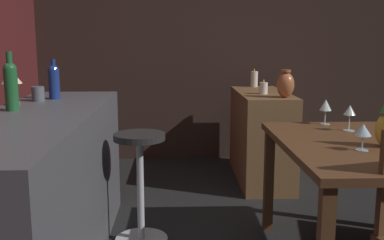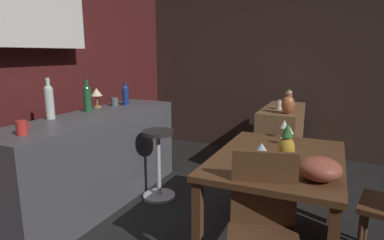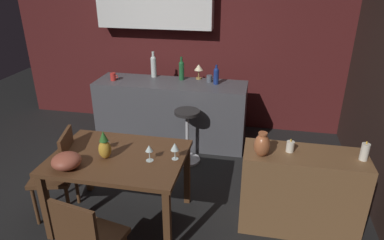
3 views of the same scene
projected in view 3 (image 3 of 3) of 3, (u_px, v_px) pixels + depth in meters
The scene contains 22 objects.
ground_plane at pixel (137, 193), 3.92m from camera, with size 9.00×9.00×0.00m, color black.
wall_kitchen_back at pixel (174, 35), 5.21m from camera, with size 5.20×0.33×2.60m.
dining_table at pixel (119, 164), 3.27m from camera, with size 1.25×0.89×0.74m.
kitchen_counter at pixel (171, 113), 4.92m from camera, with size 2.10×0.60×0.90m, color #4C4C51.
sideboard_cabinet at pixel (300, 191), 3.26m from camera, with size 1.10×0.44×0.82m, color brown.
chair_near_window at pixel (59, 171), 3.41m from camera, with size 0.49×0.49×0.93m.
chair_by_doorway at pixel (89, 240), 2.57m from camera, with size 0.47×0.47×0.89m.
bar_stool at pixel (187, 135), 4.42m from camera, with size 0.34×0.34×0.72m.
wine_glass_left at pixel (104, 140), 3.30m from camera, with size 0.08×0.08×0.14m.
wine_glass_right at pixel (175, 147), 3.12m from camera, with size 0.08×0.08×0.16m.
wine_glass_center at pixel (149, 149), 3.10m from camera, with size 0.07×0.07×0.16m.
pineapple_centerpiece at pixel (105, 147), 3.14m from camera, with size 0.12×0.12×0.28m.
fruit_bowl at pixel (66, 161), 3.01m from camera, with size 0.26×0.26×0.14m, color #9E4C38.
wine_bottle_green at pixel (182, 69), 4.80m from camera, with size 0.07×0.07×0.32m.
wine_bottle_clear at pixel (154, 65), 4.91m from camera, with size 0.08×0.08×0.37m.
wine_bottle_cobalt at pixel (216, 75), 4.63m from camera, with size 0.07×0.07×0.26m.
cup_red at pixel (113, 77), 4.80m from camera, with size 0.11×0.08×0.11m.
cup_slate at pixel (210, 79), 4.75m from camera, with size 0.11×0.08×0.09m.
counter_lamp at pixel (199, 68), 4.82m from camera, with size 0.12×0.12×0.21m.
pillar_candle_tall at pixel (365, 152), 2.97m from camera, with size 0.07×0.07×0.18m.
pillar_candle_short at pixel (290, 146), 3.12m from camera, with size 0.07×0.07×0.13m.
vase_copper at pixel (262, 145), 3.03m from camera, with size 0.14×0.14×0.23m.
Camera 3 is at (1.26, -3.04, 2.36)m, focal length 32.22 mm.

